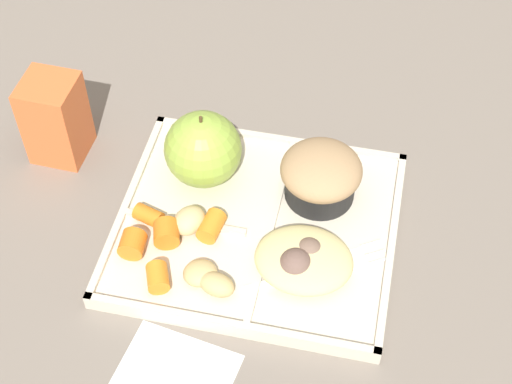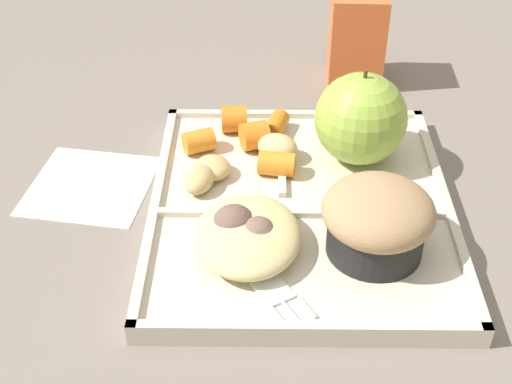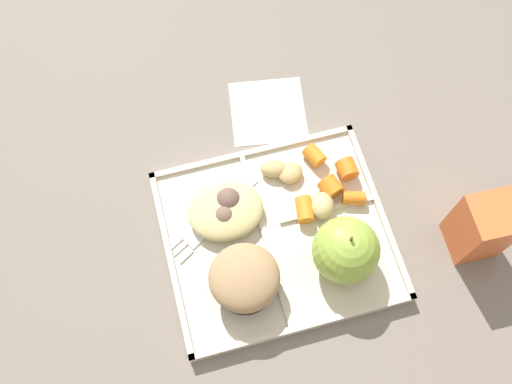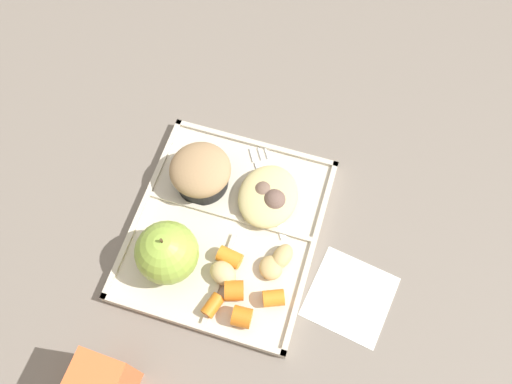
{
  "view_description": "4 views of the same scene",
  "coord_description": "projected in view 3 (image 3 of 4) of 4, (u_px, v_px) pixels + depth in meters",
  "views": [
    {
      "loc": [
        0.11,
        -0.51,
        0.7
      ],
      "look_at": [
        -0.0,
        0.02,
        0.05
      ],
      "focal_mm": 55.36,
      "sensor_mm": 36.0,
      "label": 1
    },
    {
      "loc": [
        0.49,
        -0.03,
        0.41
      ],
      "look_at": [
        0.03,
        -0.04,
        0.05
      ],
      "focal_mm": 49.9,
      "sensor_mm": 36.0,
      "label": 2
    },
    {
      "loc": [
        0.09,
        0.24,
        0.75
      ],
      "look_at": [
        0.02,
        -0.05,
        0.06
      ],
      "focal_mm": 40.43,
      "sensor_mm": 36.0,
      "label": 3
    },
    {
      "loc": [
        -0.26,
        -0.12,
        0.74
      ],
      "look_at": [
        0.04,
        -0.03,
        0.07
      ],
      "focal_mm": 37.42,
      "sensor_mm": 36.0,
      "label": 4
    }
  ],
  "objects": [
    {
      "name": "lunch_tray",
      "position": [
        277.0,
        236.0,
        0.79
      ],
      "size": [
        0.3,
        0.26,
        0.02
      ],
      "color": "beige",
      "rests_on": "ground"
    },
    {
      "name": "potato_chunk_corner",
      "position": [
        290.0,
        173.0,
        0.81
      ],
      "size": [
        0.05,
        0.04,
        0.02
      ],
      "primitive_type": "ellipsoid",
      "rotation": [
        0.0,
        0.0,
        0.41
      ],
      "color": "tan",
      "rests_on": "lunch_tray"
    },
    {
      "name": "carrot_slice_center",
      "position": [
        305.0,
        209.0,
        0.78
      ],
      "size": [
        0.03,
        0.04,
        0.02
      ],
      "primitive_type": "cylinder",
      "rotation": [
        0.0,
        1.57,
        4.56
      ],
      "color": "orange",
      "rests_on": "lunch_tray"
    },
    {
      "name": "egg_noodle_pile",
      "position": [
        226.0,
        211.0,
        0.78
      ],
      "size": [
        0.1,
        0.09,
        0.03
      ],
      "primitive_type": "ellipsoid",
      "color": "#D6C684",
      "rests_on": "lunch_tray"
    },
    {
      "name": "potato_chunk_browned",
      "position": [
        322.0,
        205.0,
        0.78
      ],
      "size": [
        0.05,
        0.05,
        0.03
      ],
      "primitive_type": "ellipsoid",
      "rotation": [
        0.0,
        0.0,
        1.13
      ],
      "color": "tan",
      "rests_on": "lunch_tray"
    },
    {
      "name": "meatball_front",
      "position": [
        224.0,
        216.0,
        0.77
      ],
      "size": [
        0.03,
        0.03,
        0.03
      ],
      "primitive_type": "sphere",
      "color": "#755B4C",
      "rests_on": "lunch_tray"
    },
    {
      "name": "milk_carton",
      "position": [
        481.0,
        227.0,
        0.74
      ],
      "size": [
        0.06,
        0.06,
        0.11
      ],
      "primitive_type": "cube",
      "rotation": [
        0.0,
        0.0,
        -0.04
      ],
      "color": "orange",
      "rests_on": "ground"
    },
    {
      "name": "carrot_slice_large",
      "position": [
        314.0,
        156.0,
        0.81
      ],
      "size": [
        0.03,
        0.04,
        0.02
      ],
      "primitive_type": "cylinder",
      "rotation": [
        0.0,
        1.57,
        5.11
      ],
      "color": "orange",
      "rests_on": "lunch_tray"
    },
    {
      "name": "green_apple",
      "position": [
        346.0,
        250.0,
        0.73
      ],
      "size": [
        0.09,
        0.09,
        0.09
      ],
      "color": "#93B742",
      "rests_on": "lunch_tray"
    },
    {
      "name": "bran_muffin",
      "position": [
        245.0,
        279.0,
        0.72
      ],
      "size": [
        0.09,
        0.09,
        0.06
      ],
      "color": "black",
      "rests_on": "lunch_tray"
    },
    {
      "name": "carrot_slice_tilted",
      "position": [
        354.0,
        198.0,
        0.79
      ],
      "size": [
        0.03,
        0.03,
        0.02
      ],
      "primitive_type": "cylinder",
      "rotation": [
        0.0,
        1.57,
        2.84
      ],
      "color": "orange",
      "rests_on": "lunch_tray"
    },
    {
      "name": "paper_napkin",
      "position": [
        268.0,
        111.0,
        0.87
      ],
      "size": [
        0.13,
        0.13,
        0.0
      ],
      "primitive_type": "cube",
      "rotation": [
        0.0,
        0.0,
        -0.16
      ],
      "color": "white",
      "rests_on": "ground"
    },
    {
      "name": "carrot_slice_near_corner",
      "position": [
        347.0,
        169.0,
        0.8
      ],
      "size": [
        0.03,
        0.03,
        0.03
      ],
      "primitive_type": "cylinder",
      "rotation": [
        0.0,
        1.57,
        1.63
      ],
      "color": "orange",
      "rests_on": "lunch_tray"
    },
    {
      "name": "ground",
      "position": [
        276.0,
        238.0,
        0.79
      ],
      "size": [
        6.0,
        6.0,
        0.0
      ],
      "primitive_type": "plane",
      "color": "slate"
    },
    {
      "name": "potato_chunk_large",
      "position": [
        274.0,
        169.0,
        0.81
      ],
      "size": [
        0.04,
        0.03,
        0.02
      ],
      "primitive_type": "ellipsoid",
      "rotation": [
        0.0,
        0.0,
        6.03
      ],
      "color": "tan",
      "rests_on": "lunch_tray"
    },
    {
      "name": "meatball_center",
      "position": [
        228.0,
        201.0,
        0.78
      ],
      "size": [
        0.04,
        0.04,
        0.04
      ],
      "primitive_type": "sphere",
      "color": "brown",
      "rests_on": "lunch_tray"
    },
    {
      "name": "plastic_fork",
      "position": [
        210.0,
        223.0,
        0.78
      ],
      "size": [
        0.14,
        0.09,
        0.0
      ],
      "color": "white",
      "rests_on": "lunch_tray"
    },
    {
      "name": "carrot_slice_back",
      "position": [
        331.0,
        187.0,
        0.79
      ],
      "size": [
        0.03,
        0.03,
        0.03
      ],
      "primitive_type": "cylinder",
      "rotation": [
        0.0,
        1.57,
        1.88
      ],
      "color": "orange",
      "rests_on": "lunch_tray"
    }
  ]
}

